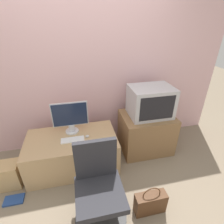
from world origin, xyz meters
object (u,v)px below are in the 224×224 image
main_monitor (70,117)px  keyboard (73,140)px  cardboard_box_lower (8,175)px  book (14,200)px  office_chair (99,191)px  crt_tv (151,102)px  mouse (87,136)px  handbag (150,203)px

main_monitor → keyboard: (0.00, -0.20, -0.23)m
cardboard_box_lower → book: size_ratio=1.55×
keyboard → book: bearing=-153.6°
keyboard → cardboard_box_lower: size_ratio=0.89×
keyboard → office_chair: office_chair is taller
keyboard → crt_tv: (1.16, 0.21, 0.34)m
book → office_chair: bearing=-21.0°
keyboard → crt_tv: bearing=10.3°
mouse → book: bearing=-157.3°
keyboard → handbag: 1.20m
cardboard_box_lower → main_monitor: bearing=20.8°
crt_tv → handbag: 1.32m
mouse → office_chair: bearing=-87.4°
office_chair → book: (-0.98, 0.37, -0.36)m
crt_tv → keyboard: bearing=-169.7°
mouse → crt_tv: crt_tv is taller
mouse → office_chair: size_ratio=0.06×
cardboard_box_lower → handbag: (1.61, -0.72, -0.03)m
office_chair → handbag: size_ratio=2.38×
crt_tv → book: size_ratio=2.76×
main_monitor → mouse: bearing=-42.6°
mouse → cardboard_box_lower: mouse is taller
mouse → cardboard_box_lower: size_ratio=0.15×
main_monitor → crt_tv: 1.16m
keyboard → crt_tv: 1.22m
mouse → book: mouse is taller
handbag → book: bearing=163.1°
mouse → cardboard_box_lower: 1.10m
main_monitor → office_chair: main_monitor is taller
cardboard_box_lower → handbag: 1.77m
keyboard → mouse: 0.20m
main_monitor → handbag: 1.42m
book → keyboard: bearing=26.4°
cardboard_box_lower → book: 0.31m
main_monitor → office_chair: (0.23, -0.95, -0.36)m
crt_tv → handbag: size_ratio=1.62×
cardboard_box_lower → book: cardboard_box_lower is taller
crt_tv → cardboard_box_lower: bearing=-170.7°
mouse → cardboard_box_lower: bearing=-172.4°
main_monitor → book: main_monitor is taller
crt_tv → office_chair: 1.41m
mouse → crt_tv: 1.03m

